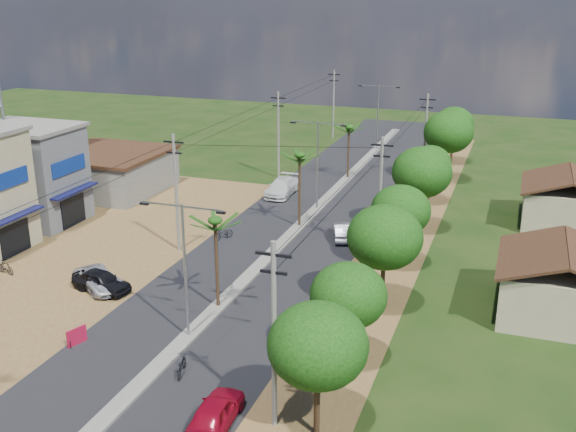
% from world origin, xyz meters
% --- Properties ---
extents(ground, '(160.00, 160.00, 0.00)m').
position_xyz_m(ground, '(0.00, 0.00, 0.00)').
color(ground, black).
rests_on(ground, ground).
extents(road, '(12.00, 110.00, 0.04)m').
position_xyz_m(road, '(0.00, 15.00, 0.02)').
color(road, black).
rests_on(road, ground).
extents(median, '(1.00, 90.00, 0.18)m').
position_xyz_m(median, '(0.00, 18.00, 0.09)').
color(median, '#605E56').
rests_on(median, ground).
extents(dirt_lot_west, '(18.00, 46.00, 0.04)m').
position_xyz_m(dirt_lot_west, '(-15.00, 8.00, 0.02)').
color(dirt_lot_west, brown).
rests_on(dirt_lot_west, ground).
extents(dirt_shoulder_east, '(5.00, 90.00, 0.03)m').
position_xyz_m(dirt_shoulder_east, '(8.50, 15.00, 0.01)').
color(dirt_shoulder_east, brown).
rests_on(dirt_shoulder_east, ground).
extents(shophouse_grey, '(9.00, 6.40, 8.30)m').
position_xyz_m(shophouse_grey, '(-21.98, 14.00, 4.16)').
color(shophouse_grey, '#54575D').
rests_on(shophouse_grey, ground).
extents(low_shed, '(10.40, 10.40, 3.95)m').
position_xyz_m(low_shed, '(-21.00, 24.00, 1.97)').
color(low_shed, '#605E56').
rests_on(low_shed, ground).
extents(house_east_near, '(7.60, 7.50, 4.60)m').
position_xyz_m(house_east_near, '(20.00, 10.00, 2.39)').
color(house_east_near, tan).
rests_on(house_east_near, ground).
extents(house_east_far, '(7.60, 7.50, 4.60)m').
position_xyz_m(house_east_far, '(21.00, 28.00, 2.39)').
color(house_east_far, tan).
rests_on(house_east_far, ground).
extents(tree_east_a, '(4.40, 4.40, 6.37)m').
position_xyz_m(tree_east_a, '(9.50, -6.00, 4.49)').
color(tree_east_a, black).
rests_on(tree_east_a, ground).
extents(tree_east_b, '(4.00, 4.00, 5.83)m').
position_xyz_m(tree_east_b, '(9.30, 0.00, 4.11)').
color(tree_east_b, black).
rests_on(tree_east_b, ground).
extents(tree_east_c, '(4.60, 4.60, 6.83)m').
position_xyz_m(tree_east_c, '(9.70, 7.00, 4.86)').
color(tree_east_c, black).
rests_on(tree_east_c, ground).
extents(tree_east_d, '(4.20, 4.20, 6.13)m').
position_xyz_m(tree_east_d, '(9.40, 14.00, 4.34)').
color(tree_east_d, black).
rests_on(tree_east_d, ground).
extents(tree_east_e, '(4.80, 4.80, 7.14)m').
position_xyz_m(tree_east_e, '(9.60, 22.00, 5.09)').
color(tree_east_e, black).
rests_on(tree_east_e, ground).
extents(tree_east_f, '(3.80, 3.80, 5.52)m').
position_xyz_m(tree_east_f, '(9.20, 30.00, 3.89)').
color(tree_east_f, black).
rests_on(tree_east_f, ground).
extents(tree_east_g, '(5.00, 5.00, 7.38)m').
position_xyz_m(tree_east_g, '(9.80, 38.00, 5.24)').
color(tree_east_g, black).
rests_on(tree_east_g, ground).
extents(tree_east_h, '(4.40, 4.40, 6.52)m').
position_xyz_m(tree_east_h, '(9.50, 46.00, 4.64)').
color(tree_east_h, black).
rests_on(tree_east_h, ground).
extents(palm_median_near, '(2.00, 2.00, 6.15)m').
position_xyz_m(palm_median_near, '(0.00, 4.00, 5.54)').
color(palm_median_near, black).
rests_on(palm_median_near, ground).
extents(palm_median_mid, '(2.00, 2.00, 6.55)m').
position_xyz_m(palm_median_mid, '(0.00, 20.00, 5.90)').
color(palm_median_mid, black).
rests_on(palm_median_mid, ground).
extents(palm_median_far, '(2.00, 2.00, 5.85)m').
position_xyz_m(palm_median_far, '(0.00, 36.00, 5.26)').
color(palm_median_far, black).
rests_on(palm_median_far, ground).
extents(streetlight_near, '(5.10, 0.18, 8.00)m').
position_xyz_m(streetlight_near, '(0.00, 0.00, 4.79)').
color(streetlight_near, gray).
rests_on(streetlight_near, ground).
extents(streetlight_mid, '(5.10, 0.18, 8.00)m').
position_xyz_m(streetlight_mid, '(0.00, 25.00, 4.79)').
color(streetlight_mid, gray).
rests_on(streetlight_mid, ground).
extents(streetlight_far, '(5.10, 0.18, 8.00)m').
position_xyz_m(streetlight_far, '(0.00, 50.00, 4.79)').
color(streetlight_far, gray).
rests_on(streetlight_far, ground).
extents(utility_pole_w_b, '(1.60, 0.24, 9.00)m').
position_xyz_m(utility_pole_w_b, '(-7.00, 12.00, 4.76)').
color(utility_pole_w_b, '#605E56').
rests_on(utility_pole_w_b, ground).
extents(utility_pole_w_c, '(1.60, 0.24, 9.00)m').
position_xyz_m(utility_pole_w_c, '(-7.00, 34.00, 4.76)').
color(utility_pole_w_c, '#605E56').
rests_on(utility_pole_w_c, ground).
extents(utility_pole_w_d, '(1.60, 0.24, 9.00)m').
position_xyz_m(utility_pole_w_d, '(-7.00, 55.00, 4.76)').
color(utility_pole_w_d, '#605E56').
rests_on(utility_pole_w_d, ground).
extents(utility_pole_e_a, '(1.60, 0.24, 9.00)m').
position_xyz_m(utility_pole_e_a, '(7.50, -6.00, 4.76)').
color(utility_pole_e_a, '#605E56').
rests_on(utility_pole_e_a, ground).
extents(utility_pole_e_b, '(1.60, 0.24, 9.00)m').
position_xyz_m(utility_pole_e_b, '(7.50, 16.00, 4.76)').
color(utility_pole_e_b, '#605E56').
rests_on(utility_pole_e_b, ground).
extents(utility_pole_e_c, '(1.60, 0.24, 9.00)m').
position_xyz_m(utility_pole_e_c, '(7.50, 38.00, 4.76)').
color(utility_pole_e_c, '#605E56').
rests_on(utility_pole_e_c, ground).
extents(car_red_near, '(1.97, 4.29, 1.42)m').
position_xyz_m(car_red_near, '(5.00, -6.94, 0.71)').
color(car_red_near, maroon).
rests_on(car_red_near, ground).
extents(car_silver_mid, '(2.63, 4.20, 1.31)m').
position_xyz_m(car_silver_mid, '(4.13, 18.47, 0.65)').
color(car_silver_mid, '#ABADB4').
rests_on(car_silver_mid, ground).
extents(car_white_far, '(2.35, 5.55, 1.60)m').
position_xyz_m(car_white_far, '(-4.48, 28.17, 0.80)').
color(car_white_far, silver).
rests_on(car_white_far, ground).
extents(car_parked_silver, '(5.05, 4.31, 1.29)m').
position_xyz_m(car_parked_silver, '(-8.62, 3.97, 0.64)').
color(car_parked_silver, '#ABADB4').
rests_on(car_parked_silver, ground).
extents(car_parked_dark, '(4.45, 2.41, 1.44)m').
position_xyz_m(car_parked_dark, '(-8.24, 3.64, 0.72)').
color(car_parked_dark, black).
rests_on(car_parked_dark, ground).
extents(moto_rider_east, '(1.06, 1.86, 0.92)m').
position_xyz_m(moto_rider_east, '(1.45, -3.59, 0.46)').
color(moto_rider_east, black).
rests_on(moto_rider_east, ground).
extents(moto_rider_west_a, '(1.38, 1.98, 0.99)m').
position_xyz_m(moto_rider_west_a, '(-4.72, 15.13, 0.49)').
color(moto_rider_west_a, black).
rests_on(moto_rider_west_a, ground).
extents(moto_rider_west_b, '(1.04, 1.58, 0.92)m').
position_xyz_m(moto_rider_west_b, '(-5.00, 32.69, 0.46)').
color(moto_rider_west_b, black).
rests_on(moto_rider_west_b, ground).
extents(roadside_sign, '(0.49, 1.21, 1.05)m').
position_xyz_m(roadside_sign, '(-5.50, -2.81, 0.52)').
color(roadside_sign, maroon).
rests_on(roadside_sign, ground).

